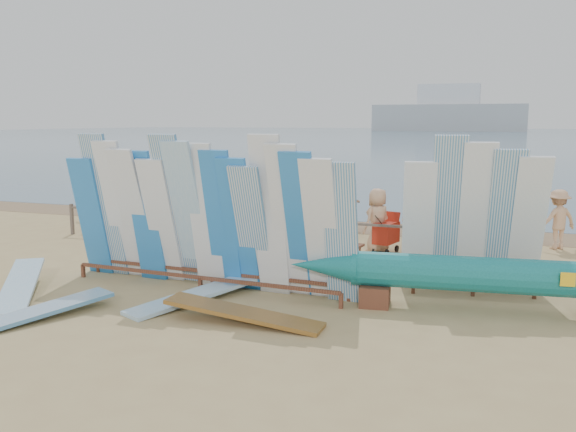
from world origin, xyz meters
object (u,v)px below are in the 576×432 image
at_px(flat_board_c, 244,323).
at_px(flat_board_a, 21,296).
at_px(outrigger_canoe, 485,277).
at_px(beach_chair_left, 282,236).
at_px(main_surfboard_rack, 205,220).
at_px(beachgoer_4, 311,208).
at_px(beachgoer_0, 102,198).
at_px(beachgoer_2, 182,198).
at_px(beachgoer_3, 223,201).
at_px(beachgoer_1, 204,203).
at_px(beachgoer_extra_0, 558,219).
at_px(beachgoer_9, 470,216).
at_px(flat_board_b, 194,302).
at_px(beachgoer_6, 377,221).
at_px(beachgoer_8, 415,217).
at_px(beach_chair_right, 280,233).
at_px(beachgoer_5, 339,205).
at_px(side_surfboard_rack, 474,223).
at_px(flat_board_e, 34,320).
at_px(vendor_table, 340,260).
at_px(beachgoer_10, 484,223).
at_px(stroller, 386,237).
at_px(beachgoer_extra_1, 97,192).

relative_size(flat_board_c, flat_board_a, 1.00).
distance_m(outrigger_canoe, beach_chair_left, 6.84).
height_order(main_surfboard_rack, flat_board_a, main_surfboard_rack).
bearing_deg(beachgoer_4, beachgoer_0, 6.28).
distance_m(outrigger_canoe, beachgoer_2, 10.91).
bearing_deg(beach_chair_left, flat_board_a, -123.46).
bearing_deg(flat_board_a, beachgoer_3, 54.08).
xyz_separation_m(beachgoer_1, beachgoer_0, (-3.44, -0.13, 0.01)).
xyz_separation_m(beachgoer_extra_0, beachgoer_3, (-9.67, 0.20, 0.01)).
height_order(beach_chair_left, beachgoer_2, beachgoer_2).
distance_m(beachgoer_0, beachgoer_3, 3.73).
distance_m(beachgoer_2, beachgoer_9, 8.63).
bearing_deg(flat_board_b, beachgoer_6, 91.54).
bearing_deg(beachgoer_3, beachgoer_extra_0, 115.07).
xyz_separation_m(flat_board_a, beach_chair_left, (3.00, 6.22, 0.24)).
distance_m(beachgoer_8, beachgoer_extra_0, 3.74).
xyz_separation_m(flat_board_b, beach_chair_right, (-0.42, 5.65, 0.28)).
bearing_deg(main_surfboard_rack, beachgoer_3, 115.66).
bearing_deg(beachgoer_5, beachgoer_9, -75.50).
xyz_separation_m(side_surfboard_rack, flat_board_e, (-6.78, -4.23, -1.38)).
distance_m(flat_board_b, beach_chair_left, 5.45).
distance_m(main_surfboard_rack, flat_board_b, 1.67).
height_order(beachgoer_9, beachgoer_5, beachgoer_9).
xyz_separation_m(beach_chair_right, beachgoer_0, (-6.02, 0.35, 0.66)).
height_order(vendor_table, beach_chair_left, vendor_table).
xyz_separation_m(main_surfboard_rack, flat_board_c, (1.57, -1.67, -1.38)).
bearing_deg(beachgoer_10, beachgoer_8, -123.60).
height_order(flat_board_c, beachgoer_5, beachgoer_5).
bearing_deg(beachgoer_extra_0, side_surfboard_rack, 36.08).
height_order(flat_board_e, stroller, stroller).
relative_size(flat_board_c, beachgoer_extra_0, 1.73).
bearing_deg(side_surfboard_rack, beachgoer_0, 151.78).
xyz_separation_m(flat_board_a, beachgoer_10, (8.14, 6.28, 0.88)).
xyz_separation_m(beachgoer_8, beachgoer_9, (1.29, 0.99, -0.05)).
height_order(beachgoer_4, beachgoer_1, beachgoer_1).
xyz_separation_m(flat_board_e, beachgoer_3, (-1.05, 9.42, 0.79)).
relative_size(flat_board_c, beachgoer_9, 1.66).
bearing_deg(beachgoer_5, beachgoer_3, 123.35).
height_order(flat_board_b, flat_board_e, flat_board_e).
xyz_separation_m(beachgoer_8, beachgoer_5, (-2.53, 1.93, -0.07)).
distance_m(flat_board_b, beachgoer_6, 5.91).
height_order(beach_chair_left, beachgoer_8, beachgoer_8).
height_order(outrigger_canoe, flat_board_c, outrigger_canoe).
bearing_deg(beach_chair_right, beachgoer_extra_1, 164.68).
bearing_deg(beach_chair_left, beachgoer_8, 1.20).
distance_m(outrigger_canoe, flat_board_e, 7.71).
bearing_deg(flat_board_e, beachgoer_9, 77.53).
bearing_deg(side_surfboard_rack, stroller, 116.58).
xyz_separation_m(outrigger_canoe, beachgoer_extra_1, (-12.72, 6.17, 0.29)).
bearing_deg(vendor_table, beachgoer_3, 144.74).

